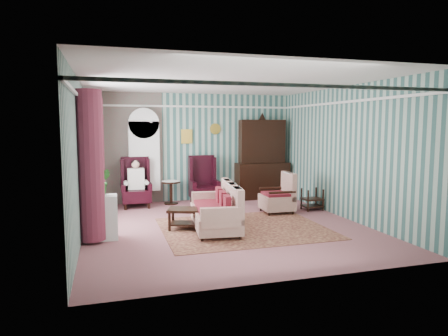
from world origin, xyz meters
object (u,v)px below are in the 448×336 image
object	(u,v)px
nest_table	(312,199)
sofa	(215,205)
floral_armchair	(277,190)
coffee_table	(190,219)
wingback_right	(204,180)
seated_woman	(136,184)
round_side_table	(171,193)
plant_stand	(102,218)
dresser_hutch	(263,156)
bookcase	(144,161)
wingback_left	(136,182)

from	to	relation	value
nest_table	sofa	distance (m)	2.95
sofa	floral_armchair	xyz separation A→B (m)	(1.79, 1.04, 0.04)
floral_armchair	coffee_table	distance (m)	2.46
wingback_right	floral_armchair	world-z (taller)	wingback_right
seated_woman	round_side_table	world-z (taller)	seated_woman
wingback_right	plant_stand	xyz separation A→B (m)	(-2.55, -2.75, -0.22)
dresser_hutch	floral_armchair	distance (m)	2.01
sofa	round_side_table	bearing A→B (deg)	15.65
sofa	plant_stand	bearing A→B (deg)	99.91
dresser_hutch	coffee_table	xyz separation A→B (m)	(-2.64, -2.77, -0.97)
plant_stand	sofa	size ratio (longest dim) A/B	0.44
round_side_table	plant_stand	distance (m)	3.36
bookcase	sofa	xyz separation A→B (m)	(1.08, -3.03, -0.63)
floral_armchair	round_side_table	bearing A→B (deg)	54.56
wingback_left	coffee_table	distance (m)	2.67
plant_stand	coffee_table	size ratio (longest dim) A/B	0.95
floral_armchair	coffee_table	xyz separation A→B (m)	(-2.26, -0.90, -0.33)
dresser_hutch	sofa	world-z (taller)	dresser_hutch
dresser_hutch	nest_table	world-z (taller)	dresser_hutch
coffee_table	seated_woman	bearing A→B (deg)	108.91
bookcase	plant_stand	size ratio (longest dim) A/B	2.80
bookcase	plant_stand	distance (m)	3.39
wingback_right	seated_woman	bearing A→B (deg)	180.00
nest_table	coffee_table	bearing A→B (deg)	-163.56
round_side_table	coffee_table	bearing A→B (deg)	-90.96
wingback_right	seated_woman	distance (m)	1.75
nest_table	dresser_hutch	bearing A→B (deg)	107.39
floral_armchair	nest_table	bearing A→B (deg)	-84.34
seated_woman	round_side_table	distance (m)	0.96
seated_woman	nest_table	world-z (taller)	seated_woman
bookcase	nest_table	xyz separation A→B (m)	(3.82, -1.94, -0.85)
wingback_right	nest_table	bearing A→B (deg)	-33.75
round_side_table	sofa	size ratio (longest dim) A/B	0.33
round_side_table	seated_woman	bearing A→B (deg)	-170.54
plant_stand	sofa	world-z (taller)	sofa
bookcase	wingback_left	world-z (taller)	bookcase
wingback_left	wingback_right	bearing A→B (deg)	0.00
dresser_hutch	wingback_right	bearing A→B (deg)	-171.23
dresser_hutch	wingback_left	world-z (taller)	dresser_hutch
sofa	coffee_table	distance (m)	0.57
sofa	bookcase	bearing A→B (deg)	26.51
wingback_right	seated_woman	xyz separation A→B (m)	(-1.75, 0.00, -0.04)
bookcase	wingback_left	xyz separation A→B (m)	(-0.25, -0.39, -0.50)
bookcase	seated_woman	distance (m)	0.70
sofa	wingback_right	bearing A→B (deg)	-2.17
bookcase	wingback_left	size ratio (longest dim) A/B	1.79
dresser_hutch	nest_table	bearing A→B (deg)	-72.61
round_side_table	nest_table	world-z (taller)	round_side_table
seated_woman	sofa	size ratio (longest dim) A/B	0.64
plant_stand	wingback_left	bearing A→B (deg)	73.78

